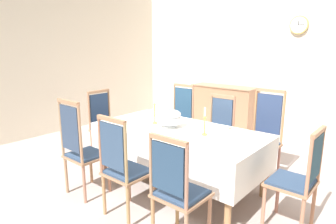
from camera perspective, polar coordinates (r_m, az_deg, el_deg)
name	(u,v)px	position (r m, az deg, el deg)	size (l,w,h in m)	color
ground	(183,183)	(4.08, 2.86, -13.52)	(6.82, 6.11, 0.04)	#AFA09B
back_wall	(279,45)	(6.40, 20.61, 12.07)	(6.82, 0.08, 3.57)	beige
left_wall	(43,45)	(6.36, -23.01, 11.87)	(0.08, 6.11, 3.57)	beige
dining_table	(178,135)	(3.73, 1.92, -4.45)	(2.15, 1.06, 0.76)	#A36F5C
tablecloth	(178,138)	(3.74, 1.91, -5.00)	(2.17, 1.08, 0.42)	white
chair_south_a	(81,148)	(3.67, -16.51, -6.68)	(0.44, 0.42, 1.19)	#AC7C53
chair_north_a	(179,119)	(4.90, 2.10, -1.35)	(0.44, 0.42, 1.15)	#A2725B
chair_south_b	(123,166)	(3.12, -8.73, -10.33)	(0.44, 0.42, 1.11)	#AA745C
chair_north_b	(217,129)	(4.50, 9.52, -3.26)	(0.44, 0.42, 1.06)	#9D7350
chair_south_c	(177,189)	(2.68, 1.80, -14.67)	(0.44, 0.42, 1.07)	#A57D4A
chair_north_c	(264,135)	(4.19, 18.05, -4.22)	(0.44, 0.42, 1.22)	#A9735C
chair_head_west	(105,124)	(4.79, -12.10, -2.24)	(0.42, 0.44, 1.09)	#9E785A
chair_head_east	(298,178)	(3.15, 23.92, -11.54)	(0.42, 0.44, 1.06)	#AB765C
soup_tureen	(170,118)	(3.76, 0.36, -1.18)	(0.32, 0.32, 0.25)	white
candlestick_west	(155,112)	(3.92, -2.59, -0.07)	(0.07, 0.07, 0.38)	gold
candlestick_east	(205,124)	(3.45, 7.09, -2.38)	(0.07, 0.07, 0.33)	gold
bowl_near_left	(162,115)	(4.36, -1.25, -0.51)	(0.16, 0.16, 0.04)	white
bowl_near_right	(220,127)	(3.81, 10.07, -2.80)	(0.15, 0.15, 0.03)	white
spoon_primary	(157,114)	(4.46, -2.12, -0.42)	(0.04, 0.18, 0.01)	gold
spoon_secondary	(229,129)	(3.78, 11.73, -3.17)	(0.06, 0.17, 0.01)	gold
sideboard	(223,106)	(6.67, 10.62, 1.14)	(1.44, 0.48, 0.90)	#A27453
mounted_clock	(299,25)	(6.22, 24.02, 15.12)	(0.33, 0.06, 0.33)	#D1B251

